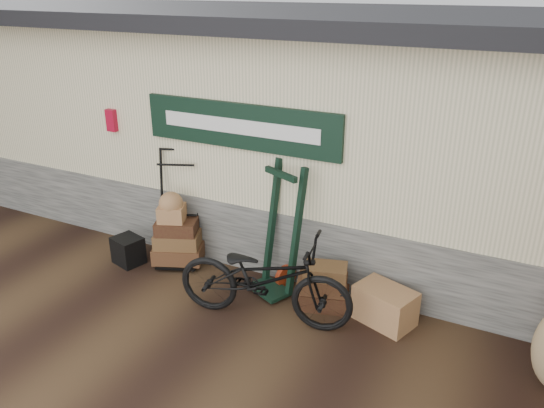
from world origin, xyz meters
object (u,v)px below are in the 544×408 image
at_px(porter_trolley, 179,207).
at_px(suitcase_stack, 322,285).
at_px(black_trunk, 128,250).
at_px(bicycle, 264,274).
at_px(green_barrow, 280,230).
at_px(wicker_hamper, 385,305).

height_order(porter_trolley, suitcase_stack, porter_trolley).
xyz_separation_m(black_trunk, bicycle, (2.24, -0.32, 0.40)).
xyz_separation_m(green_barrow, black_trunk, (-2.13, -0.32, -0.62)).
bearing_deg(bicycle, black_trunk, 72.57).
relative_size(green_barrow, bicycle, 0.81).
bearing_deg(porter_trolley, black_trunk, -166.12).
bearing_deg(green_barrow, suitcase_stack, 14.13).
height_order(green_barrow, suitcase_stack, green_barrow).
xyz_separation_m(suitcase_stack, bicycle, (-0.49, -0.54, 0.31)).
bearing_deg(porter_trolley, suitcase_stack, -27.59).
xyz_separation_m(green_barrow, wicker_hamper, (1.34, -0.09, -0.60)).
relative_size(porter_trolley, green_barrow, 0.96).
bearing_deg(porter_trolley, green_barrow, -25.70).
bearing_deg(suitcase_stack, wicker_hamper, 1.16).
height_order(suitcase_stack, wicker_hamper, suitcase_stack).
height_order(green_barrow, wicker_hamper, green_barrow).
bearing_deg(bicycle, green_barrow, 0.77).
height_order(suitcase_stack, black_trunk, suitcase_stack).
distance_m(wicker_hamper, bicycle, 1.40).
bearing_deg(black_trunk, porter_trolley, 36.01).
bearing_deg(wicker_hamper, green_barrow, 176.00).
relative_size(black_trunk, bicycle, 0.19).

